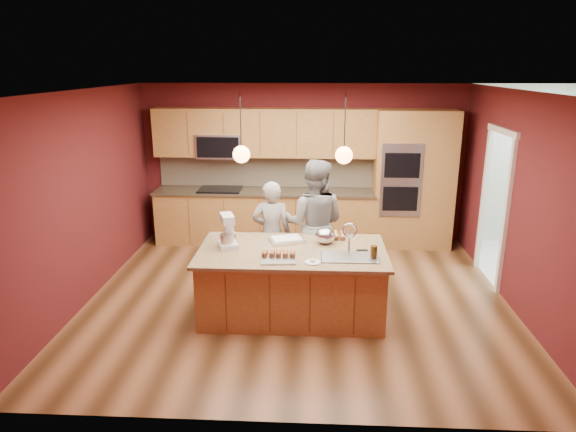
# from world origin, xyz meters

# --- Properties ---
(floor) EXTENTS (5.50, 5.50, 0.00)m
(floor) POSITION_xyz_m (0.00, 0.00, 0.00)
(floor) COLOR #462B15
(floor) RESTS_ON ground
(ceiling) EXTENTS (5.50, 5.50, 0.00)m
(ceiling) POSITION_xyz_m (0.00, 0.00, 2.70)
(ceiling) COLOR white
(ceiling) RESTS_ON ground
(wall_back) EXTENTS (5.50, 0.00, 5.50)m
(wall_back) POSITION_xyz_m (0.00, 2.50, 1.35)
(wall_back) COLOR #4D1416
(wall_back) RESTS_ON ground
(wall_front) EXTENTS (5.50, 0.00, 5.50)m
(wall_front) POSITION_xyz_m (0.00, -2.50, 1.35)
(wall_front) COLOR #4D1416
(wall_front) RESTS_ON ground
(wall_left) EXTENTS (0.00, 5.00, 5.00)m
(wall_left) POSITION_xyz_m (-2.75, 0.00, 1.35)
(wall_left) COLOR #4D1416
(wall_left) RESTS_ON ground
(wall_right) EXTENTS (0.00, 5.00, 5.00)m
(wall_right) POSITION_xyz_m (2.75, 0.00, 1.35)
(wall_right) COLOR #4D1416
(wall_right) RESTS_ON ground
(cabinet_run) EXTENTS (3.74, 0.64, 2.30)m
(cabinet_run) POSITION_xyz_m (-0.68, 2.25, 0.98)
(cabinet_run) COLOR #9A552A
(cabinet_run) RESTS_ON floor
(oven_column) EXTENTS (1.30, 0.62, 2.30)m
(oven_column) POSITION_xyz_m (1.85, 2.19, 1.15)
(oven_column) COLOR #9A552A
(oven_column) RESTS_ON floor
(doorway_trim) EXTENTS (0.08, 1.11, 2.20)m
(doorway_trim) POSITION_xyz_m (2.73, 0.80, 1.05)
(doorway_trim) COLOR silver
(doorway_trim) RESTS_ON wall_right
(pendant_left) EXTENTS (0.20, 0.20, 0.80)m
(pendant_left) POSITION_xyz_m (-0.64, -0.43, 2.00)
(pendant_left) COLOR black
(pendant_left) RESTS_ON ceiling
(pendant_right) EXTENTS (0.20, 0.20, 0.80)m
(pendant_right) POSITION_xyz_m (0.54, -0.43, 2.00)
(pendant_right) COLOR black
(pendant_right) RESTS_ON ceiling
(island) EXTENTS (2.28, 1.28, 1.22)m
(island) POSITION_xyz_m (-0.04, -0.43, 0.43)
(island) COLOR #9A552A
(island) RESTS_ON floor
(person_left) EXTENTS (0.56, 0.38, 1.49)m
(person_left) POSITION_xyz_m (-0.38, 0.46, 0.74)
(person_left) COLOR black
(person_left) RESTS_ON floor
(person_right) EXTENTS (0.97, 0.82, 1.79)m
(person_right) POSITION_xyz_m (0.21, 0.46, 0.90)
(person_right) COLOR slate
(person_right) RESTS_ON floor
(stand_mixer) EXTENTS (0.30, 0.35, 0.41)m
(stand_mixer) POSITION_xyz_m (-0.85, -0.36, 1.02)
(stand_mixer) COLOR silver
(stand_mixer) RESTS_ON island
(sheet_cake) EXTENTS (0.49, 0.42, 0.05)m
(sheet_cake) POSITION_xyz_m (-0.14, -0.12, 0.86)
(sheet_cake) COLOR silver
(sheet_cake) RESTS_ON island
(cooling_rack) EXTENTS (0.42, 0.32, 0.02)m
(cooling_rack) POSITION_xyz_m (-0.20, -0.80, 0.85)
(cooling_rack) COLOR #A4A6AB
(cooling_rack) RESTS_ON island
(mixing_bowl) EXTENTS (0.25, 0.25, 0.21)m
(mixing_bowl) POSITION_xyz_m (0.35, -0.18, 0.94)
(mixing_bowl) COLOR silver
(mixing_bowl) RESTS_ON island
(plate) EXTENTS (0.18, 0.18, 0.01)m
(plate) POSITION_xyz_m (0.20, -0.85, 0.85)
(plate) COLOR silver
(plate) RESTS_ON island
(tumbler) EXTENTS (0.08, 0.08, 0.15)m
(tumbler) POSITION_xyz_m (0.90, -0.66, 0.92)
(tumbler) COLOR #37220A
(tumbler) RESTS_ON island
(phone) EXTENTS (0.14, 0.08, 0.01)m
(phone) POSITION_xyz_m (0.79, -0.43, 0.84)
(phone) COLOR black
(phone) RESTS_ON island
(cupcakes_left) EXTENTS (0.14, 0.21, 0.06)m
(cupcakes_left) POSITION_xyz_m (-0.87, -0.04, 0.87)
(cupcakes_left) COLOR #D68250
(cupcakes_left) RESTS_ON island
(cupcakes_rack) EXTENTS (0.41, 0.16, 0.07)m
(cupcakes_rack) POSITION_xyz_m (-0.20, -0.70, 0.89)
(cupcakes_rack) COLOR #D68250
(cupcakes_rack) RESTS_ON island
(cupcakes_right) EXTENTS (0.25, 0.25, 0.08)m
(cupcakes_right) POSITION_xyz_m (0.49, 0.04, 0.88)
(cupcakes_right) COLOR #D68250
(cupcakes_right) RESTS_ON island
(dryer) EXTENTS (0.66, 0.68, 1.01)m
(dryer) POSITION_xyz_m (4.21, 1.58, 0.50)
(dryer) COLOR silver
(dryer) RESTS_ON floor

